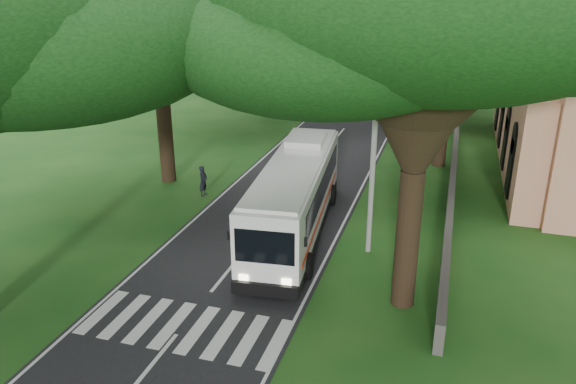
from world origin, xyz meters
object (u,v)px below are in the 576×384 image
pole_near (373,166)px  coach_bus (295,195)px  pedestrian (203,181)px  distant_car_c (403,72)px  distant_car_b (356,81)px  pole_far (430,53)px  pole_mid (413,86)px

pole_near → coach_bus: size_ratio=0.61×
coach_bus → pedestrian: 7.40m
distant_car_c → coach_bus: bearing=108.7°
distant_car_c → pedestrian: (-6.84, -43.87, 0.14)m
coach_bus → pedestrian: bearing=147.3°
pole_near → coach_bus: bearing=166.3°
distant_car_b → pedestrian: pedestrian is taller
coach_bus → distant_car_b: bearing=90.3°
pole_far → distant_car_b: 8.68m
coach_bus → distant_car_b: (-4.12, 39.51, -1.39)m
distant_car_c → distant_car_b: bearing=79.0°
pole_far → coach_bus: size_ratio=0.61×
coach_bus → pole_mid: bearing=73.1°
pole_far → coach_bus: (-3.80, -39.07, -2.14)m
pole_far → pedestrian: (-10.31, -35.75, -3.28)m
pole_far → pole_near: bearing=-90.0°
pole_far → distant_car_c: bearing=113.1°
pole_far → distant_car_b: pole_far is taller
pole_mid → distant_car_b: bearing=111.2°
distant_car_b → distant_car_c: (4.45, 7.69, 0.12)m
pole_mid → distant_car_b: size_ratio=2.14×
pole_mid → pole_far: same height
distant_car_b → distant_car_c: distant_car_c is taller
coach_bus → pedestrian: size_ratio=7.24×
pole_mid → pedestrian: pole_mid is taller
pedestrian → pole_near: bearing=-107.9°
pole_near → distant_car_b: pole_near is taller
pole_near → pole_mid: bearing=90.0°
pole_near → pedestrian: bearing=157.6°
pole_mid → pole_far: bearing=90.0°
pole_mid → pedestrian: bearing=-123.2°
pole_near → distant_car_b: 41.35m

